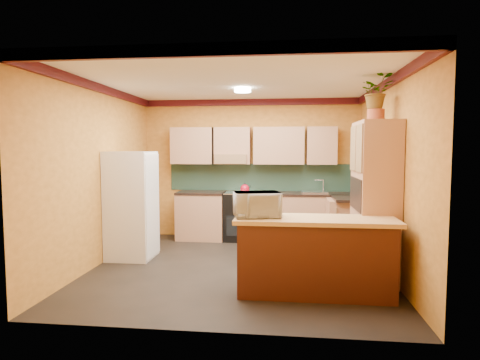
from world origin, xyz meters
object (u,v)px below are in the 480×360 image
(stove, at_px, (240,216))
(breakfast_bar, at_px, (315,259))
(microwave, at_px, (257,204))
(fridge, at_px, (131,205))
(pantry, at_px, (374,201))
(base_cabinets_back, at_px, (273,218))

(stove, height_order, breakfast_bar, stove)
(breakfast_bar, distance_m, microwave, 0.94)
(fridge, xyz_separation_m, microwave, (2.09, -1.33, 0.23))
(stove, distance_m, microwave, 2.91)
(microwave, bearing_deg, pantry, 9.69)
(stove, xyz_separation_m, fridge, (-1.57, -1.46, 0.39))
(base_cabinets_back, relative_size, breakfast_bar, 2.03)
(breakfast_bar, bearing_deg, stove, 113.49)
(pantry, bearing_deg, fridge, 169.58)
(fridge, xyz_separation_m, pantry, (3.60, -0.66, 0.20))
(base_cabinets_back, relative_size, stove, 4.01)
(pantry, xyz_separation_m, microwave, (-1.51, -0.67, 0.03))
(base_cabinets_back, distance_m, microwave, 2.86)
(breakfast_bar, bearing_deg, microwave, 180.00)
(breakfast_bar, height_order, microwave, microwave)
(fridge, distance_m, pantry, 3.67)
(pantry, distance_m, breakfast_bar, 1.22)
(breakfast_bar, xyz_separation_m, microwave, (-0.69, 0.00, 0.64))
(fridge, distance_m, breakfast_bar, 3.11)
(stove, relative_size, microwave, 1.69)
(pantry, height_order, microwave, pantry)
(stove, relative_size, pantry, 0.43)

